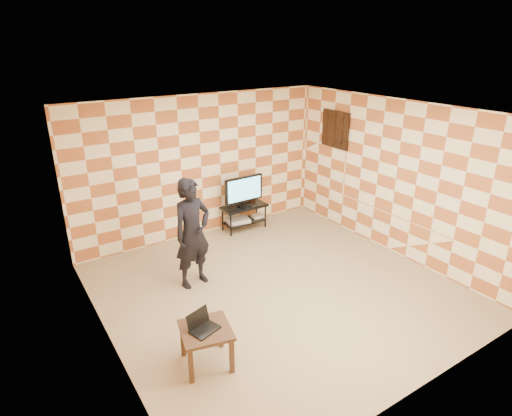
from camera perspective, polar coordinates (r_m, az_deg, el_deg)
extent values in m
plane|color=tan|center=(6.75, 2.82, -10.71)|extent=(5.00, 5.00, 0.00)
cube|color=#FFEEBD|center=(8.17, -7.31, 5.47)|extent=(5.00, 0.02, 2.70)
cube|color=#FFEEBD|center=(4.57, 22.02, -9.85)|extent=(5.00, 0.02, 2.70)
cube|color=#FFEEBD|center=(5.19, -20.02, -5.61)|extent=(0.02, 5.00, 2.70)
cube|color=#FFEEBD|center=(7.79, 18.17, 3.72)|extent=(0.02, 5.00, 2.70)
cube|color=white|center=(5.77, 3.33, 12.54)|extent=(5.00, 5.00, 0.02)
cube|color=black|center=(8.63, 10.54, 10.27)|extent=(0.04, 0.72, 0.72)
cube|color=black|center=(8.63, 10.54, 10.27)|extent=(0.04, 0.03, 0.68)
cube|color=black|center=(8.63, 10.54, 10.27)|extent=(0.04, 0.68, 0.03)
cube|color=black|center=(8.53, -1.61, 0.17)|extent=(0.92, 0.41, 0.04)
cube|color=black|center=(8.65, -1.59, -1.80)|extent=(0.83, 0.37, 0.03)
cylinder|color=black|center=(8.30, -3.37, -2.22)|extent=(0.03, 0.03, 0.50)
cylinder|color=black|center=(8.57, -4.47, -1.46)|extent=(0.03, 0.03, 0.50)
cylinder|color=black|center=(8.69, 1.25, -1.04)|extent=(0.03, 0.03, 0.50)
cylinder|color=black|center=(8.95, 0.06, -0.35)|extent=(0.03, 0.03, 0.50)
cube|color=black|center=(8.52, -1.61, 0.38)|extent=(0.25, 0.16, 0.03)
cube|color=black|center=(8.50, -1.61, 0.68)|extent=(0.06, 0.05, 0.07)
cube|color=black|center=(8.40, -1.64, 2.54)|extent=(0.84, 0.07, 0.51)
cube|color=#54AFCA|center=(8.38, -1.53, 2.48)|extent=(0.75, 0.03, 0.44)
cube|color=silver|center=(8.59, -2.42, -1.64)|extent=(0.49, 0.39, 0.07)
cube|color=silver|center=(8.81, 0.22, -1.07)|extent=(0.25, 0.19, 0.06)
cube|color=#3D2515|center=(5.17, -6.73, -15.87)|extent=(0.68, 0.68, 0.04)
cube|color=#3D2515|center=(5.11, -8.68, -20.11)|extent=(0.06, 0.06, 0.46)
cube|color=#3D2515|center=(5.48, -9.75, -16.91)|extent=(0.06, 0.06, 0.46)
cube|color=#3D2515|center=(5.19, -3.25, -19.09)|extent=(0.06, 0.06, 0.46)
cube|color=#3D2515|center=(5.55, -4.73, -16.03)|extent=(0.06, 0.06, 0.46)
cube|color=black|center=(5.13, -6.83, -15.81)|extent=(0.37, 0.31, 0.02)
cube|color=black|center=(5.13, -7.78, -14.38)|extent=(0.32, 0.15, 0.20)
imported|color=black|center=(6.55, -8.47, -3.34)|extent=(0.70, 0.53, 1.73)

